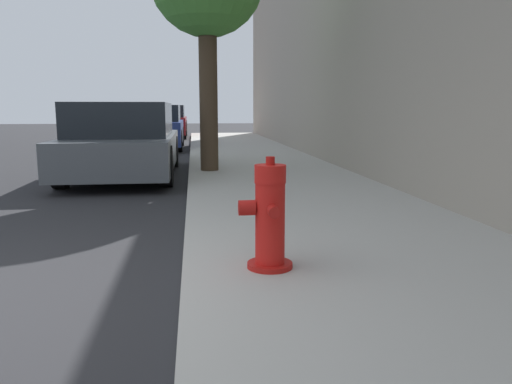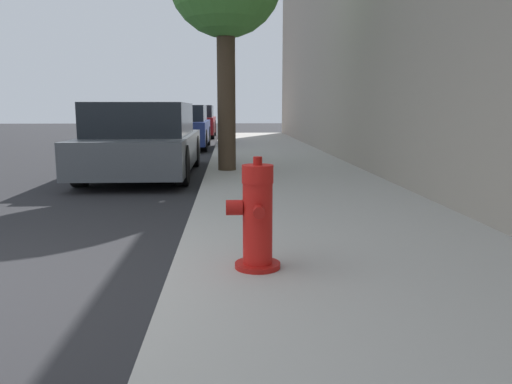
{
  "view_description": "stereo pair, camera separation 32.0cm",
  "coord_description": "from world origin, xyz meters",
  "px_view_note": "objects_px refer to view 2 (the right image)",
  "views": [
    {
      "loc": [
        1.7,
        -2.98,
        1.23
      ],
      "look_at": [
        2.26,
        1.51,
        0.47
      ],
      "focal_mm": 35.0,
      "sensor_mm": 36.0,
      "label": 1
    },
    {
      "loc": [
        2.02,
        -3.01,
        1.23
      ],
      "look_at": [
        2.26,
        1.51,
        0.47
      ],
      "focal_mm": 35.0,
      "sensor_mm": 36.0,
      "label": 2
    }
  ],
  "objects_px": {
    "parked_car_near": "(144,141)",
    "parked_car_mid": "(179,128)",
    "fire_hydrant": "(257,218)",
    "parked_car_far": "(193,122)"
  },
  "relations": [
    {
      "from": "parked_car_near",
      "to": "parked_car_far",
      "type": "xyz_separation_m",
      "value": [
        0.03,
        12.45,
        0.03
      ]
    },
    {
      "from": "parked_car_near",
      "to": "fire_hydrant",
      "type": "bearing_deg",
      "value": -73.73
    },
    {
      "from": "parked_car_far",
      "to": "parked_car_mid",
      "type": "bearing_deg",
      "value": -90.15
    },
    {
      "from": "parked_car_near",
      "to": "parked_car_mid",
      "type": "height_order",
      "value": "parked_car_mid"
    },
    {
      "from": "parked_car_mid",
      "to": "parked_car_far",
      "type": "height_order",
      "value": "parked_car_far"
    },
    {
      "from": "parked_car_mid",
      "to": "parked_car_far",
      "type": "relative_size",
      "value": 0.94
    },
    {
      "from": "fire_hydrant",
      "to": "parked_car_far",
      "type": "xyz_separation_m",
      "value": [
        -1.72,
        18.45,
        0.19
      ]
    },
    {
      "from": "parked_car_far",
      "to": "fire_hydrant",
      "type": "bearing_deg",
      "value": -84.67
    },
    {
      "from": "parked_car_near",
      "to": "parked_car_mid",
      "type": "bearing_deg",
      "value": 89.89
    },
    {
      "from": "parked_car_near",
      "to": "parked_car_mid",
      "type": "relative_size",
      "value": 1.13
    }
  ]
}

